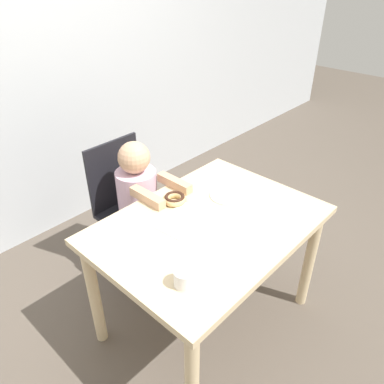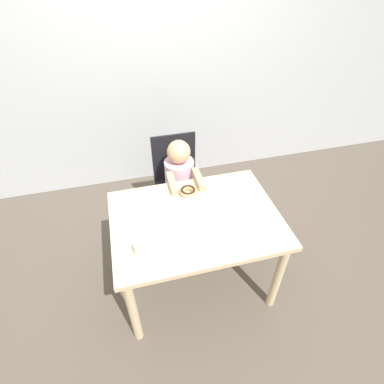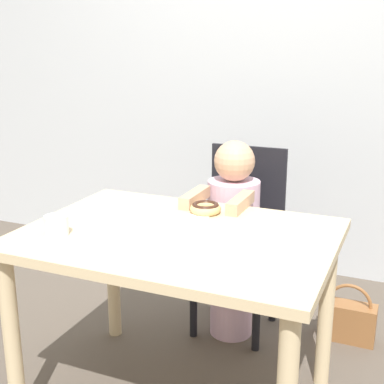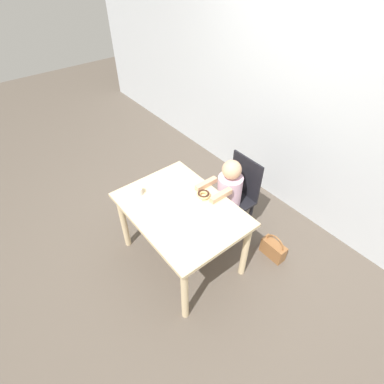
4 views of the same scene
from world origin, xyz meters
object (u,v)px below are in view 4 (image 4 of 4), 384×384
(child_figure, at_px, (228,200))
(donut, at_px, (204,194))
(chair, at_px, (236,197))
(handbag, at_px, (273,249))
(cup, at_px, (138,191))

(child_figure, distance_m, donut, 0.40)
(child_figure, bearing_deg, chair, 90.00)
(child_figure, relative_size, handbag, 3.32)
(child_figure, bearing_deg, cup, -117.46)
(donut, bearing_deg, child_figure, 88.51)
(child_figure, bearing_deg, donut, -91.49)
(cup, bearing_deg, chair, 65.58)
(cup, bearing_deg, child_figure, 62.54)
(chair, xyz_separation_m, handbag, (0.53, 0.05, -0.36))
(handbag, bearing_deg, chair, -174.41)
(donut, bearing_deg, handbag, 41.93)
(donut, height_order, handbag, donut)
(child_figure, height_order, cup, child_figure)
(donut, bearing_deg, cup, -131.24)
(handbag, bearing_deg, cup, -135.00)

